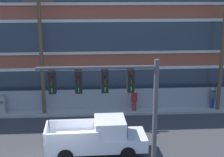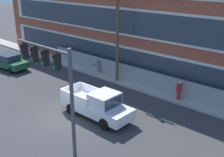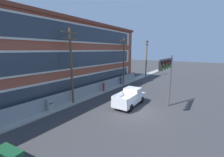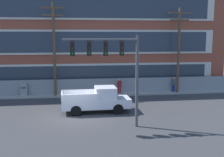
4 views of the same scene
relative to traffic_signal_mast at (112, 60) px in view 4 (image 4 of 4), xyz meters
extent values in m
plane|color=#38383A|center=(-2.35, 2.47, -4.47)|extent=(160.00, 160.00, 0.00)
cube|color=#9E9B93|center=(-2.35, 10.39, -4.39)|extent=(80.00, 1.75, 0.16)
cube|color=brown|center=(-5.13, 16.48, 0.69)|extent=(38.20, 10.42, 10.32)
cube|color=beige|center=(-5.13, 11.21, -2.58)|extent=(35.14, 0.10, 2.48)
cube|color=#2D3844|center=(-5.13, 11.15, -2.58)|extent=(33.61, 0.06, 2.06)
cube|color=beige|center=(-5.13, 11.21, 0.86)|extent=(35.14, 0.10, 2.48)
cube|color=#2D3844|center=(-5.13, 11.15, 0.86)|extent=(33.61, 0.06, 2.06)
cube|color=beige|center=(-5.13, 11.21, 4.30)|extent=(35.14, 0.10, 2.48)
cube|color=#2D3844|center=(-5.13, 11.15, 4.30)|extent=(33.61, 0.06, 2.06)
cube|color=gray|center=(0.22, 10.54, -3.64)|extent=(28.14, 0.04, 1.65)
cylinder|color=#4C4C51|center=(0.22, 10.54, -2.82)|extent=(28.14, 0.05, 0.05)
cylinder|color=#4C4C51|center=(1.62, 0.00, -1.46)|extent=(0.20, 0.20, 6.02)
cylinder|color=#4C4C51|center=(-0.74, 0.00, 1.25)|extent=(4.72, 0.14, 0.14)
cube|color=black|center=(0.59, 0.00, 0.70)|extent=(0.28, 0.32, 0.90)
cylinder|color=#4B0807|center=(0.59, -0.18, 0.98)|extent=(0.04, 0.18, 0.18)
cylinder|color=#503E08|center=(0.59, -0.18, 0.70)|extent=(0.04, 0.18, 0.18)
cylinder|color=green|center=(0.59, -0.18, 0.42)|extent=(0.04, 0.18, 0.18)
cube|color=black|center=(-0.43, 0.00, 0.70)|extent=(0.28, 0.32, 0.90)
cylinder|color=#4B0807|center=(-0.43, -0.18, 0.98)|extent=(0.04, 0.18, 0.18)
cylinder|color=#503E08|center=(-0.43, -0.18, 0.70)|extent=(0.04, 0.18, 0.18)
cylinder|color=green|center=(-0.43, -0.18, 0.42)|extent=(0.04, 0.18, 0.18)
cube|color=black|center=(-1.46, 0.00, 0.70)|extent=(0.28, 0.32, 0.90)
cylinder|color=#4B0807|center=(-1.46, -0.18, 0.98)|extent=(0.04, 0.18, 0.18)
cylinder|color=#503E08|center=(-1.46, -0.18, 0.70)|extent=(0.04, 0.18, 0.18)
cylinder|color=green|center=(-1.46, -0.18, 0.42)|extent=(0.04, 0.18, 0.18)
cube|color=black|center=(-2.49, 0.00, 0.70)|extent=(0.28, 0.32, 0.90)
cylinder|color=#4B0807|center=(-2.49, -0.18, 0.98)|extent=(0.04, 0.18, 0.18)
cylinder|color=#503E08|center=(-2.49, -0.18, 0.70)|extent=(0.04, 0.18, 0.18)
cylinder|color=green|center=(-2.49, -0.18, 0.42)|extent=(0.04, 0.18, 0.18)
cube|color=silver|center=(-0.74, 3.95, -3.72)|extent=(5.38, 2.06, 0.70)
cube|color=silver|center=(0.00, 3.96, -2.92)|extent=(1.64, 1.83, 0.89)
cube|color=#283342|center=(0.82, 3.98, -2.92)|extent=(0.09, 1.61, 0.67)
cube|color=silver|center=(-1.96, 4.84, -3.09)|extent=(2.67, 0.17, 0.56)
cube|color=silver|center=(-1.93, 3.00, -3.09)|extent=(2.67, 0.17, 0.56)
cube|color=silver|center=(-3.37, 3.89, -3.09)|extent=(0.14, 1.88, 0.56)
cylinder|color=black|center=(0.84, 4.88, -4.07)|extent=(0.80, 0.28, 0.80)
cylinder|color=black|center=(0.88, 3.08, -4.07)|extent=(0.80, 0.28, 0.80)
cylinder|color=black|center=(-2.36, 4.81, -4.07)|extent=(0.80, 0.28, 0.80)
cylinder|color=black|center=(-2.33, 3.01, -4.07)|extent=(0.80, 0.28, 0.80)
cube|color=white|center=(1.93, 4.68, -3.61)|extent=(0.06, 0.24, 0.16)
cube|color=white|center=(1.96, 3.31, -3.61)|extent=(0.06, 0.24, 0.16)
cylinder|color=brown|center=(-4.26, 9.97, 0.07)|extent=(0.26, 0.26, 9.08)
cube|color=brown|center=(-4.26, 9.97, 4.11)|extent=(2.26, 0.14, 0.14)
cube|color=brown|center=(-4.26, 9.97, 3.41)|extent=(1.92, 0.14, 0.14)
cylinder|color=brown|center=(8.18, 9.90, -0.11)|extent=(0.26, 0.26, 8.73)
cube|color=brown|center=(8.18, 9.90, 3.76)|extent=(2.25, 0.14, 0.14)
cube|color=brown|center=(8.18, 9.90, 3.06)|extent=(1.91, 0.14, 0.14)
cube|color=#939993|center=(-7.30, 10.21, -3.77)|extent=(0.64, 0.42, 1.41)
cube|color=#515151|center=(-7.30, 9.98, -3.48)|extent=(0.45, 0.02, 0.20)
cylinder|color=maroon|center=(2.01, 10.04, -4.04)|extent=(0.14, 0.14, 0.85)
cylinder|color=maroon|center=(2.19, 10.04, -4.04)|extent=(0.14, 0.14, 0.85)
cube|color=maroon|center=(2.10, 10.04, -3.32)|extent=(0.45, 0.45, 0.60)
sphere|color=tan|center=(2.10, 10.04, -2.90)|extent=(0.24, 0.24, 0.24)
cylinder|color=navy|center=(7.80, 10.28, -4.04)|extent=(0.14, 0.14, 0.85)
cylinder|color=navy|center=(7.98, 10.28, -4.04)|extent=(0.14, 0.14, 0.85)
cube|color=#4C4C51|center=(7.89, 10.28, -3.32)|extent=(0.46, 0.37, 0.60)
sphere|color=tan|center=(7.89, 10.28, -2.90)|extent=(0.24, 0.24, 0.24)
camera|label=1|loc=(-1.01, -12.98, 4.30)|focal=55.00mm
camera|label=2|loc=(11.86, -8.06, 4.79)|focal=45.00mm
camera|label=3|loc=(-16.27, -3.89, 2.15)|focal=24.00mm
camera|label=4|loc=(-2.40, -17.56, 1.49)|focal=45.00mm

